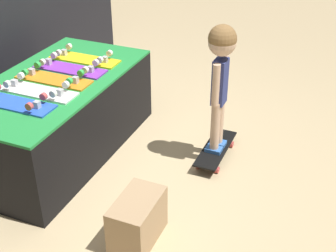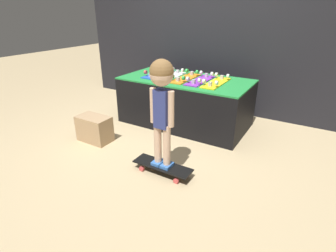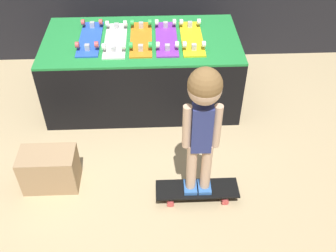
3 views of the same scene
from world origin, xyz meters
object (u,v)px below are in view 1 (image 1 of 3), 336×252
skateboard_purple_on_rack (70,68)px  child (221,65)px  skateboard_orange_on_rack (53,78)px  skateboard_blue_on_rack (14,102)px  skateboard_yellow_on_rack (84,58)px  skateboard_on_floor (216,150)px  storage_box (138,220)px  skateboard_white_on_rack (37,90)px

skateboard_purple_on_rack → child: (0.18, -1.23, 0.15)m
skateboard_orange_on_rack → child: (0.40, -1.23, 0.15)m
skateboard_purple_on_rack → skateboard_blue_on_rack: bearing=177.6°
skateboard_orange_on_rack → skateboard_purple_on_rack: 0.22m
skateboard_yellow_on_rack → skateboard_on_floor: skateboard_yellow_on_rack is taller
skateboard_blue_on_rack → child: 1.52m
skateboard_blue_on_rack → skateboard_purple_on_rack: same height
skateboard_purple_on_rack → storage_box: 1.49m
skateboard_orange_on_rack → skateboard_on_floor: 1.43m
skateboard_white_on_rack → child: 1.38m
skateboard_purple_on_rack → skateboard_yellow_on_rack: (0.22, -0.00, 0.00)m
storage_box → skateboard_purple_on_rack: bearing=48.7°
skateboard_purple_on_rack → skateboard_on_floor: skateboard_purple_on_rack is taller
skateboard_on_floor → skateboard_orange_on_rack: bearing=108.1°
skateboard_white_on_rack → skateboard_purple_on_rack: (0.45, 0.01, 0.00)m
skateboard_orange_on_rack → skateboard_yellow_on_rack: bearing=-0.8°
skateboard_purple_on_rack → child: child is taller
skateboard_orange_on_rack → child: 1.30m
skateboard_blue_on_rack → skateboard_white_on_rack: bearing=-9.4°
skateboard_orange_on_rack → skateboard_on_floor: (0.40, -1.23, -0.60)m
skateboard_orange_on_rack → skateboard_on_floor: size_ratio=1.00×
skateboard_on_floor → storage_box: size_ratio=1.48×
skateboard_white_on_rack → child: bearing=-62.8°
skateboard_yellow_on_rack → storage_box: size_ratio=1.49×
skateboard_orange_on_rack → skateboard_purple_on_rack: same height
child → skateboard_white_on_rack: bearing=118.1°
skateboard_white_on_rack → skateboard_orange_on_rack: bearing=2.9°
skateboard_blue_on_rack → storage_box: bearing=-103.3°
child → skateboard_on_floor: bearing=91.0°
skateboard_orange_on_rack → storage_box: 1.37m
child → storage_box: child is taller
skateboard_yellow_on_rack → storage_box: skateboard_yellow_on_rack is taller
skateboard_white_on_rack → child: child is taller
skateboard_blue_on_rack → child: bearing=-55.9°
skateboard_yellow_on_rack → child: child is taller
child → storage_box: 1.30m
skateboard_white_on_rack → storage_box: skateboard_white_on_rack is taller
child → storage_box: size_ratio=2.53×
skateboard_blue_on_rack → skateboard_on_floor: 1.63m
skateboard_purple_on_rack → skateboard_on_floor: 1.38m
skateboard_white_on_rack → skateboard_yellow_on_rack: size_ratio=1.00×
child → skateboard_purple_on_rack: bearing=99.3°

